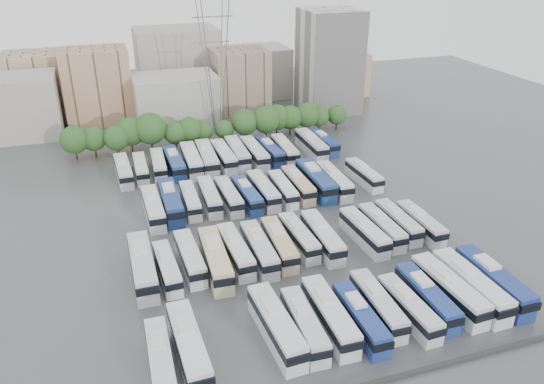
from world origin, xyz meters
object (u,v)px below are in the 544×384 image
object	(u,v)px
bus_r2_s2	(171,201)
bus_r3_s6	(224,156)
bus_r2_s8	(283,189)
bus_r3_s8	(255,153)
bus_r1_s6	(279,244)
bus_r2_s9	(298,184)
bus_r1_s7	(299,237)
bus_r1_s11	(381,227)
bus_r0_s13	(493,281)
bus_r1_s10	(364,232)
bus_r1_s8	(322,237)
bus_r3_s5	(207,158)
bus_r2_s7	(263,190)
bus_r0_s8	(378,304)
bus_r3_s2	(159,164)
bus_r2_s1	(153,208)
bus_r0_s7	(360,318)
bus_r3_s9	(270,151)
bus_r0_s1	(189,346)
bus_r3_s10	(285,150)
bus_r0_s5	(304,325)
bus_r2_s6	(247,195)
bus_r3_s4	(191,160)
bus_r0_s6	(330,315)
bus_r0_s9	(409,308)
bus_r0_s10	(426,297)
bus_r2_s13	(364,174)
bus_r1_s12	(398,222)
bus_r1_s13	(421,223)
bus_r0_s11	(449,289)
bus_r3_s12	(311,144)
electricity_pylon	(214,53)
bus_r1_s0	(143,266)
bus_r2_s11	(334,180)
bus_r3_s13	(324,142)
bus_r0_s0	(160,360)
bus_r2_s3	(190,200)
bus_r3_s3	(174,163)
bus_r0_s4	(276,326)
bus_r3_s1	(141,168)
bus_r2_s4	(209,196)
bus_r3_s7	(237,153)
bus_r2_s10	(315,180)

from	to	relation	value
bus_r2_s2	bus_r3_s6	size ratio (longest dim) A/B	1.04
bus_r2_s8	bus_r3_s8	size ratio (longest dim) A/B	0.87
bus_r1_s6	bus_r2_s9	world-z (taller)	bus_r1_s6
bus_r2_s2	bus_r2_s8	size ratio (longest dim) A/B	1.17
bus_r1_s7	bus_r1_s11	distance (m)	13.29
bus_r0_s13	bus_r1_s10	world-z (taller)	bus_r0_s13
bus_r1_s8	bus_r3_s5	world-z (taller)	bus_r3_s5
bus_r0_s13	bus_r1_s11	xyz separation A→B (m)	(-6.50, 17.62, -0.26)
bus_r2_s7	bus_r0_s8	bearing A→B (deg)	-85.36
bus_r0_s13	bus_r1_s11	size ratio (longest dim) A/B	1.14
bus_r2_s2	bus_r3_s2	world-z (taller)	bus_r2_s2
bus_r2_s1	bus_r3_s6	bearing A→B (deg)	47.82
bus_r0_s7	bus_r3_s9	world-z (taller)	bus_r3_s9
bus_r0_s1	bus_r3_s10	world-z (taller)	bus_r0_s1
bus_r0_s5	bus_r0_s13	world-z (taller)	bus_r0_s13
bus_r2_s6	bus_r3_s4	distance (m)	19.23
bus_r0_s5	bus_r0_s6	distance (m)	3.42
bus_r0_s9	bus_r0_s10	distance (m)	3.40
bus_r2_s13	bus_r3_s8	bearing A→B (deg)	133.28
bus_r1_s12	bus_r1_s13	size ratio (longest dim) A/B	1.00
bus_r0_s13	bus_r1_s13	xyz separation A→B (m)	(-0.02, 16.87, -0.30)
bus_r0_s11	bus_r2_s6	size ratio (longest dim) A/B	1.14
bus_r2_s9	bus_r3_s12	size ratio (longest dim) A/B	0.90
bus_r0_s13	bus_r2_s8	xyz separation A→B (m)	(-16.41, 35.53, -0.31)
electricity_pylon	bus_r0_s1	size ratio (longest dim) A/B	2.64
bus_r1_s0	bus_r1_s10	xyz separation A→B (m)	(33.03, -0.81, -0.27)
bus_r2_s11	bus_r3_s6	world-z (taller)	bus_r3_s6
bus_r1_s11	bus_r2_s1	world-z (taller)	bus_r2_s1
bus_r2_s13	bus_r3_s13	bearing A→B (deg)	88.98
bus_r0_s0	bus_r0_s13	bearing A→B (deg)	2.02
bus_r0_s8	bus_r0_s10	bearing A→B (deg)	-3.40
bus_r2_s13	bus_r0_s1	bearing A→B (deg)	-139.69
bus_r0_s6	bus_r2_s3	size ratio (longest dim) A/B	1.14
bus_r0_s6	bus_r3_s10	bearing A→B (deg)	77.02
bus_r0_s10	bus_r2_s3	distance (m)	42.94
bus_r0_s13	bus_r3_s3	bearing A→B (deg)	122.27
bus_r0_s8	bus_r1_s12	bearing A→B (deg)	55.15
bus_r2_s3	bus_r3_s12	size ratio (longest dim) A/B	0.84
bus_r1_s12	bus_r2_s6	bearing A→B (deg)	139.53
bus_r0_s0	bus_r3_s2	world-z (taller)	bus_r3_s2
bus_r3_s3	bus_r1_s12	bearing A→B (deg)	-50.50
bus_r0_s4	bus_r0_s10	size ratio (longest dim) A/B	1.10
bus_r0_s4	bus_r1_s0	world-z (taller)	bus_r1_s0
bus_r0_s11	bus_r1_s13	distance (m)	17.83
bus_r0_s13	bus_r3_s4	bearing A→B (deg)	119.43
bus_r3_s1	bus_r2_s13	bearing A→B (deg)	-21.44
electricity_pylon	bus_r2_s4	xyz separation A→B (m)	(-10.13, -37.27, -16.86)
bus_r0_s5	bus_r3_s7	size ratio (longest dim) A/B	0.89
bus_r2_s9	bus_r3_s3	distance (m)	26.03
bus_r1_s13	bus_r2_s10	bearing A→B (deg)	116.35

